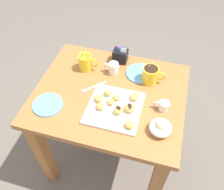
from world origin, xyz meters
TOP-DOWN VIEW (x-y plane):
  - ground_plane at (0.00, 0.00)m, footprint 8.00×8.00m
  - dining_table at (0.00, 0.00)m, footprint 0.85×0.70m
  - pastry_plate_square at (0.06, -0.11)m, footprint 0.28×0.28m
  - coffee_mug_yellow_left at (-0.20, 0.15)m, footprint 0.12×0.08m
  - coffee_mug_yellow_right at (0.20, 0.15)m, footprint 0.13×0.09m
  - cream_pitcher_white at (-0.02, 0.16)m, footprint 0.10×0.06m
  - sugar_caddy at (-0.01, 0.28)m, footprint 0.09×0.07m
  - ice_cream_bowl at (0.31, -0.18)m, footprint 0.11×0.11m
  - chocolate_sauce_pitcher at (0.31, -0.04)m, footprint 0.09×0.05m
  - saucer_sky_left at (-0.30, -0.18)m, footprint 0.16×0.16m
  - saucer_sky_right at (0.14, 0.20)m, footprint 0.17×0.17m
  - loose_spoon_near_saucer at (-0.11, 0.00)m, footprint 0.12×0.12m
  - beignet_0 at (0.00, -0.03)m, footprint 0.06×0.06m
  - beignet_1 at (0.15, -0.02)m, footprint 0.07×0.07m
  - beignet_2 at (-0.01, -0.14)m, footprint 0.06×0.06m
  - beignet_3 at (0.16, -0.21)m, footprint 0.07×0.07m
  - beignet_4 at (0.03, -0.09)m, footprint 0.06×0.06m
  - beignet_5 at (0.09, -0.14)m, footprint 0.07×0.07m
  - chocolate_drizzle_5 at (0.09, -0.14)m, footprint 0.04×0.03m
  - beignet_6 at (0.14, -0.11)m, footprint 0.06×0.06m
  - chocolate_drizzle_6 at (0.14, -0.11)m, footprint 0.03×0.04m
  - beignet_7 at (0.05, -0.05)m, footprint 0.04×0.04m
  - beignet_8 at (-0.04, -0.08)m, footprint 0.06×0.06m

SIDE VIEW (x-z plane):
  - ground_plane at x=0.00m, z-range 0.00..0.00m
  - dining_table at x=0.00m, z-range 0.21..0.94m
  - loose_spoon_near_saucer at x=-0.11m, z-range 0.73..0.74m
  - saucer_sky_left at x=-0.30m, z-range 0.73..0.74m
  - saucer_sky_right at x=0.14m, z-range 0.73..0.74m
  - pastry_plate_square at x=0.06m, z-range 0.73..0.75m
  - beignet_7 at x=0.05m, z-range 0.75..0.78m
  - chocolate_sauce_pitcher at x=0.31m, z-range 0.73..0.79m
  - beignet_4 at x=0.03m, z-range 0.75..0.78m
  - beignet_8 at x=-0.04m, z-range 0.75..0.78m
  - beignet_1 at x=0.15m, z-range 0.75..0.78m
  - beignet_2 at x=-0.01m, z-range 0.75..0.78m
  - beignet_3 at x=0.16m, z-range 0.75..0.78m
  - beignet_0 at x=0.00m, z-range 0.75..0.78m
  - beignet_6 at x=0.14m, z-range 0.75..0.79m
  - beignet_5 at x=0.09m, z-range 0.75..0.79m
  - ice_cream_bowl at x=0.31m, z-range 0.73..0.81m
  - cream_pitcher_white at x=-0.02m, z-range 0.73..0.81m
  - sugar_caddy at x=-0.01m, z-range 0.72..0.83m
  - coffee_mug_yellow_right at x=0.20m, z-range 0.71..0.86m
  - coffee_mug_yellow_left at x=-0.20m, z-range 0.71..0.86m
  - chocolate_drizzle_6 at x=0.14m, z-range 0.78..0.79m
  - chocolate_drizzle_5 at x=0.09m, z-range 0.79..0.79m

